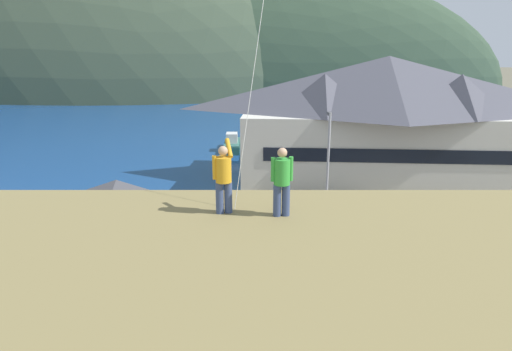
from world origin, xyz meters
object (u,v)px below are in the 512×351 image
Objects in this scene: storage_shed_near_lot at (121,220)px; parked_car_mid_row_far at (440,298)px; wharf_dock at (261,145)px; parked_car_mid_row_near at (332,240)px; parked_car_mid_row_center at (202,296)px; storage_shed_waterside at (303,150)px; parking_light_pole at (329,164)px; parked_car_lone_by_shed at (229,245)px; person_kite_flyer at (225,177)px; person_companion at (283,180)px; moored_boat_wharfside at (234,144)px; parked_car_front_row_red at (329,292)px; harbor_lodge at (387,116)px.

parked_car_mid_row_far is (15.44, -5.43, -1.45)m from storage_shed_near_lot.
storage_shed_near_lot is at bearing -104.67° from wharf_dock.
parked_car_mid_row_center is at bearing -138.65° from parked_car_mid_row_near.
parking_light_pole is (0.26, -13.95, 2.23)m from storage_shed_waterside.
storage_shed_waterside reaches higher than wharf_dock.
person_kite_flyer is (0.77, -11.83, 7.37)m from parked_car_lone_by_shed.
person_companion is (0.25, -42.07, 8.07)m from wharf_dock.
moored_boat_wharfside is 1.35× the size of parked_car_front_row_red.
parked_car_mid_row_center is at bearing 114.39° from person_companion.
parking_light_pole is (4.23, -25.13, 4.13)m from wharf_dock.
storage_shed_near_lot is at bearing -139.30° from harbor_lodge.
wharf_dock is at bearing 97.49° from parked_car_mid_row_near.
storage_shed_waterside is 31.71m from person_companion.
storage_shed_near_lot is at bearing 160.61° from parked_car_mid_row_far.
parked_car_front_row_red is (-8.21, -21.25, -4.81)m from harbor_lodge.
harbor_lodge is 30.77m from person_kite_flyer.
moored_boat_wharfside is 1.33× the size of parked_car_lone_by_shed.
person_companion reaches higher than storage_shed_waterside.
storage_shed_waterside is at bearing 91.06° from parking_light_pole.
parked_car_mid_row_center and parked_car_lone_by_shed have the same top height.
parked_car_front_row_red is (-1.14, -23.82, -1.18)m from storage_shed_waterside.
wharf_dock is at bearing 128.77° from harbor_lodge.
harbor_lodge is 17.88m from parked_car_mid_row_near.
parked_car_front_row_red is at bearing -92.74° from storage_shed_waterside.
moored_boat_wharfside is 28.84m from parked_car_mid_row_near.
harbor_lodge reaches higher than parked_car_lone_by_shed.
parked_car_mid_row_near reaches higher than wharf_dock.
storage_shed_waterside is 0.44× the size of wharf_dock.
parking_light_pole is at bearing -72.49° from moored_boat_wharfside.
parked_car_lone_by_shed is 2.32× the size of person_kite_flyer.
parked_car_mid_row_near and parked_car_lone_by_shed have the same top height.
harbor_lodge is 6.24× the size of parked_car_mid_row_center.
parked_car_lone_by_shed is (-13.03, -16.28, -4.81)m from harbor_lodge.
harbor_lodge reaches higher than storage_shed_waterside.
parked_car_lone_by_shed is (5.88, -0.01, -1.45)m from storage_shed_near_lot.
storage_shed_near_lot is at bearing 155.00° from parked_car_front_row_red.
parked_car_front_row_red is at bearing -111.13° from harbor_lodge.
storage_shed_near_lot is at bearing -177.04° from parked_car_mid_row_near.
storage_shed_waterside is 3.69× the size of person_companion.
parked_car_mid_row_near is 2.28× the size of person_kite_flyer.
parking_light_pole reaches higher than parked_car_lone_by_shed.
parked_car_front_row_red is 10.51m from person_companion.
parked_car_front_row_red and parked_car_lone_by_shed have the same top height.
parked_car_mid_row_far is at bearing -81.55° from storage_shed_waterside.
parked_car_mid_row_center is (-6.80, -24.11, -1.18)m from storage_shed_waterside.
parked_car_mid_row_center is at bearing -124.75° from parking_light_pole.
wharf_dock is 29.68m from parked_car_mid_row_near.
storage_shed_waterside is (-7.07, 2.57, -3.63)m from harbor_lodge.
storage_shed_near_lot is 4.50× the size of person_companion.
parked_car_mid_row_center is at bearing 103.85° from person_kite_flyer.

